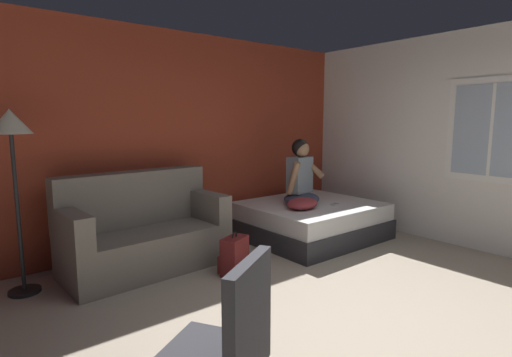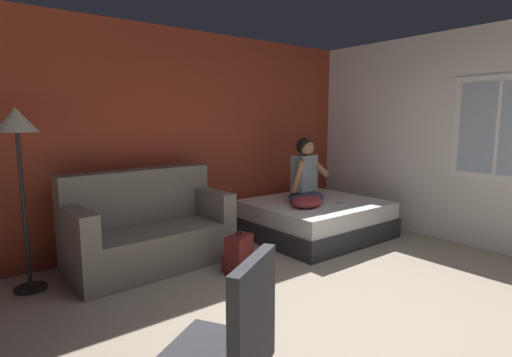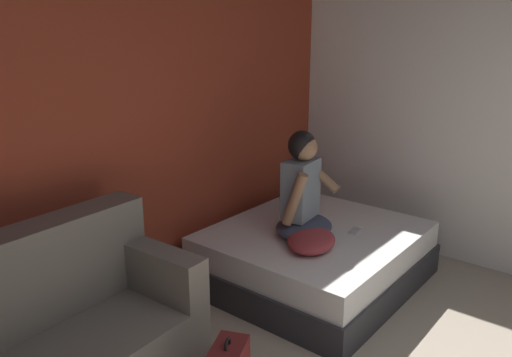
{
  "view_description": "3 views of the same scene",
  "coord_description": "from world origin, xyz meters",
  "px_view_note": "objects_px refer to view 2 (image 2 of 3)",
  "views": [
    {
      "loc": [
        -2.4,
        -1.55,
        1.6
      ],
      "look_at": [
        0.5,
        2.07,
        0.92
      ],
      "focal_mm": 28.0,
      "sensor_mm": 36.0,
      "label": 1
    },
    {
      "loc": [
        -2.4,
        -1.55,
        1.6
      ],
      "look_at": [
        0.33,
        1.94,
        0.93
      ],
      "focal_mm": 28.0,
      "sensor_mm": 36.0,
      "label": 2
    },
    {
      "loc": [
        -1.84,
        0.06,
        2.11
      ],
      "look_at": [
        0.55,
        2.02,
        1.19
      ],
      "focal_mm": 35.0,
      "sensor_mm": 36.0,
      "label": 3
    }
  ],
  "objects_px": {
    "backpack": "(238,254)",
    "floor_lamp": "(18,138)",
    "throw_pillow": "(307,202)",
    "couch": "(148,230)",
    "person_seated": "(305,177)",
    "side_chair": "(228,346)",
    "bed": "(315,219)",
    "cell_phone": "(339,203)"
  },
  "relations": [
    {
      "from": "person_seated",
      "to": "throw_pillow",
      "type": "distance_m",
      "value": 0.39
    },
    {
      "from": "person_seated",
      "to": "floor_lamp",
      "type": "distance_m",
      "value": 3.3
    },
    {
      "from": "bed",
      "to": "person_seated",
      "type": "xyz_separation_m",
      "value": [
        -0.18,
        0.02,
        0.6
      ]
    },
    {
      "from": "person_seated",
      "to": "floor_lamp",
      "type": "xyz_separation_m",
      "value": [
        -3.22,
        0.4,
        0.59
      ]
    },
    {
      "from": "side_chair",
      "to": "throw_pillow",
      "type": "distance_m",
      "value": 3.32
    },
    {
      "from": "floor_lamp",
      "to": "backpack",
      "type": "bearing_deg",
      "value": -25.4
    },
    {
      "from": "side_chair",
      "to": "bed",
      "type": "bearing_deg",
      "value": 37.19
    },
    {
      "from": "backpack",
      "to": "throw_pillow",
      "type": "distance_m",
      "value": 1.33
    },
    {
      "from": "backpack",
      "to": "cell_phone",
      "type": "xyz_separation_m",
      "value": [
        1.78,
        0.16,
        0.29
      ]
    },
    {
      "from": "cell_phone",
      "to": "floor_lamp",
      "type": "xyz_separation_m",
      "value": [
        -3.57,
        0.69,
        0.94
      ]
    },
    {
      "from": "couch",
      "to": "throw_pillow",
      "type": "xyz_separation_m",
      "value": [
        1.91,
        -0.52,
        0.16
      ]
    },
    {
      "from": "side_chair",
      "to": "cell_phone",
      "type": "xyz_separation_m",
      "value": [
        3.13,
        1.96,
        -0.05
      ]
    },
    {
      "from": "backpack",
      "to": "throw_pillow",
      "type": "height_order",
      "value": "throw_pillow"
    },
    {
      "from": "throw_pillow",
      "to": "floor_lamp",
      "type": "bearing_deg",
      "value": 168.92
    },
    {
      "from": "backpack",
      "to": "cell_phone",
      "type": "height_order",
      "value": "cell_phone"
    },
    {
      "from": "side_chair",
      "to": "throw_pillow",
      "type": "height_order",
      "value": "side_chair"
    },
    {
      "from": "cell_phone",
      "to": "throw_pillow",
      "type": "bearing_deg",
      "value": 71.46
    },
    {
      "from": "side_chair",
      "to": "backpack",
      "type": "xyz_separation_m",
      "value": [
        1.35,
        1.81,
        -0.34
      ]
    },
    {
      "from": "bed",
      "to": "throw_pillow",
      "type": "distance_m",
      "value": 0.5
    },
    {
      "from": "couch",
      "to": "side_chair",
      "type": "xyz_separation_m",
      "value": [
        -0.7,
        -2.58,
        0.14
      ]
    },
    {
      "from": "bed",
      "to": "backpack",
      "type": "height_order",
      "value": "bed"
    },
    {
      "from": "throw_pillow",
      "to": "floor_lamp",
      "type": "relative_size",
      "value": 0.28
    },
    {
      "from": "backpack",
      "to": "floor_lamp",
      "type": "relative_size",
      "value": 0.27
    },
    {
      "from": "bed",
      "to": "couch",
      "type": "relative_size",
      "value": 0.99
    },
    {
      "from": "side_chair",
      "to": "cell_phone",
      "type": "height_order",
      "value": "side_chair"
    },
    {
      "from": "couch",
      "to": "floor_lamp",
      "type": "relative_size",
      "value": 1.02
    },
    {
      "from": "bed",
      "to": "couch",
      "type": "height_order",
      "value": "couch"
    },
    {
      "from": "bed",
      "to": "cell_phone",
      "type": "xyz_separation_m",
      "value": [
        0.17,
        -0.28,
        0.25
      ]
    },
    {
      "from": "cell_phone",
      "to": "floor_lamp",
      "type": "relative_size",
      "value": 0.08
    },
    {
      "from": "bed",
      "to": "person_seated",
      "type": "bearing_deg",
      "value": 173.2
    },
    {
      "from": "bed",
      "to": "backpack",
      "type": "distance_m",
      "value": 1.66
    },
    {
      "from": "side_chair",
      "to": "cell_phone",
      "type": "relative_size",
      "value": 6.81
    },
    {
      "from": "bed",
      "to": "throw_pillow",
      "type": "xyz_separation_m",
      "value": [
        -0.34,
        -0.18,
        0.31
      ]
    },
    {
      "from": "person_seated",
      "to": "backpack",
      "type": "distance_m",
      "value": 1.63
    },
    {
      "from": "person_seated",
      "to": "bed",
      "type": "bearing_deg",
      "value": -6.8
    },
    {
      "from": "couch",
      "to": "cell_phone",
      "type": "bearing_deg",
      "value": -14.22
    },
    {
      "from": "backpack",
      "to": "cell_phone",
      "type": "relative_size",
      "value": 3.18
    },
    {
      "from": "cell_phone",
      "to": "person_seated",
      "type": "bearing_deg",
      "value": 41.79
    },
    {
      "from": "cell_phone",
      "to": "backpack",
      "type": "bearing_deg",
      "value": 87.0
    },
    {
      "from": "person_seated",
      "to": "backpack",
      "type": "xyz_separation_m",
      "value": [
        -1.43,
        -0.46,
        -0.64
      ]
    },
    {
      "from": "throw_pillow",
      "to": "cell_phone",
      "type": "distance_m",
      "value": 0.53
    },
    {
      "from": "backpack",
      "to": "side_chair",
      "type": "bearing_deg",
      "value": -126.72
    }
  ]
}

